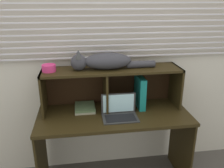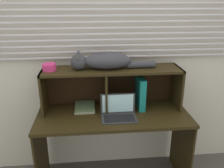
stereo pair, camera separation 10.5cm
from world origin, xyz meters
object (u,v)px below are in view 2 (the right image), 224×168
object	(u,v)px
cat	(104,61)
small_basket	(49,67)
binder_upright	(140,92)
laptop	(119,112)
book_stack	(85,107)

from	to	relation	value
cat	small_basket	distance (m)	0.50
binder_upright	laptop	bearing A→B (deg)	-140.72
cat	book_stack	bearing A→B (deg)	178.95
book_stack	small_basket	size ratio (longest dim) A/B	1.92
cat	binder_upright	xyz separation A→B (m)	(0.35, 0.00, -0.32)
book_stack	small_basket	bearing A→B (deg)	-179.34
binder_upright	book_stack	xyz separation A→B (m)	(-0.55, 0.00, -0.14)
book_stack	binder_upright	bearing A→B (deg)	-0.37
cat	book_stack	world-z (taller)	cat
book_stack	cat	bearing A→B (deg)	-1.05
laptop	small_basket	distance (m)	0.75
cat	laptop	distance (m)	0.49
binder_upright	book_stack	size ratio (longest dim) A/B	1.32
cat	small_basket	bearing A→B (deg)	180.00
laptop	book_stack	bearing A→B (deg)	147.46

